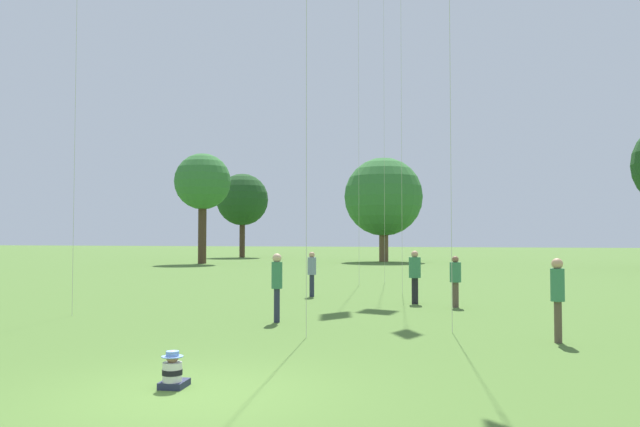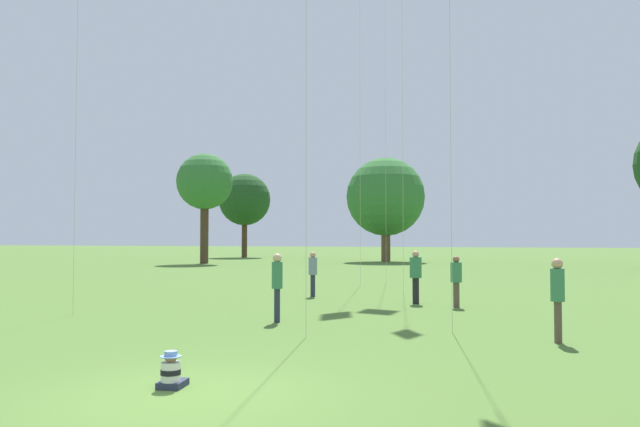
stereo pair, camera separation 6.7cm
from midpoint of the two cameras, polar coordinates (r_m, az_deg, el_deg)
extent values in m
plane|color=#4C702D|center=(9.27, -11.66, -15.97)|extent=(300.00, 300.00, 0.00)
cube|color=#282D47|center=(9.78, -13.13, -14.92)|extent=(0.42, 0.49, 0.10)
cylinder|color=silver|center=(9.67, -13.30, -13.91)|extent=(0.32, 0.32, 0.28)
cylinder|color=black|center=(9.67, -13.30, -13.91)|extent=(0.34, 0.34, 0.08)
sphere|color=#A37556|center=(9.63, -13.29, -12.62)|extent=(0.19, 0.19, 0.19)
cylinder|color=#6B8ED1|center=(9.63, -13.29, -12.60)|extent=(0.32, 0.32, 0.01)
cylinder|color=#6B8ED1|center=(9.62, -13.28, -12.38)|extent=(0.19, 0.19, 0.08)
cylinder|color=brown|center=(20.46, 12.45, -7.27)|extent=(0.27, 0.27, 0.80)
cylinder|color=#387A51|center=(20.41, 12.44, -5.27)|extent=(0.49, 0.49, 0.63)
sphere|color=brown|center=(20.39, 12.43, -4.12)|extent=(0.22, 0.22, 0.22)
cylinder|color=#282D42|center=(23.63, -0.58, -6.62)|extent=(0.24, 0.24, 0.83)
cylinder|color=gray|center=(23.58, -0.58, -4.82)|extent=(0.44, 0.44, 0.65)
sphere|color=tan|center=(23.57, -0.58, -3.80)|extent=(0.22, 0.22, 0.22)
cylinder|color=black|center=(21.32, 8.84, -7.00)|extent=(0.31, 0.31, 0.87)
cylinder|color=#387A51|center=(21.27, 8.83, -4.90)|extent=(0.56, 0.56, 0.69)
sphere|color=tan|center=(21.25, 8.82, -3.70)|extent=(0.24, 0.24, 0.24)
cylinder|color=brown|center=(14.21, 21.06, -9.26)|extent=(0.22, 0.22, 0.87)
cylinder|color=#387A51|center=(14.14, 21.02, -6.12)|extent=(0.40, 0.40, 0.69)
sphere|color=tan|center=(14.12, 20.99, -4.32)|extent=(0.24, 0.24, 0.24)
cylinder|color=#282D42|center=(16.53, -3.83, -8.39)|extent=(0.22, 0.22, 0.88)
cylinder|color=#387A51|center=(16.46, -3.82, -5.65)|extent=(0.40, 0.40, 0.70)
sphere|color=#DBAD89|center=(16.44, -3.82, -4.08)|extent=(0.24, 0.24, 0.24)
cylinder|color=#BCB7A8|center=(32.24, 6.06, 11.62)|extent=(0.01, 0.01, 19.87)
cylinder|color=#BCB7A8|center=(15.54, 11.93, 13.53)|extent=(0.01, 0.01, 12.84)
cylinder|color=#BCB7A8|center=(19.77, -21.26, 12.24)|extent=(0.01, 0.01, 14.20)
cylinder|color=#BCB7A8|center=(25.64, 7.62, 11.35)|extent=(0.01, 0.01, 16.46)
cylinder|color=#BCB7A8|center=(29.95, 3.74, 11.00)|extent=(0.01, 0.01, 18.15)
cylinder|color=#473323|center=(72.52, -6.90, -2.01)|extent=(0.63, 0.63, 5.04)
sphere|color=#1E471E|center=(72.66, -6.88, 1.28)|extent=(5.99, 5.99, 5.99)
cylinder|color=#473323|center=(55.22, -10.49, -1.51)|extent=(0.72, 0.72, 5.82)
sphere|color=#337033|center=(55.44, -10.46, 2.90)|extent=(4.90, 4.90, 4.90)
cylinder|color=brown|center=(58.99, 6.07, -2.42)|extent=(0.86, 0.86, 4.10)
sphere|color=#337033|center=(59.12, 6.05, 1.54)|extent=(7.39, 7.39, 7.39)
camera|label=1|loc=(0.03, -89.87, -0.01)|focal=35.00mm
camera|label=2|loc=(0.03, 90.13, 0.01)|focal=35.00mm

